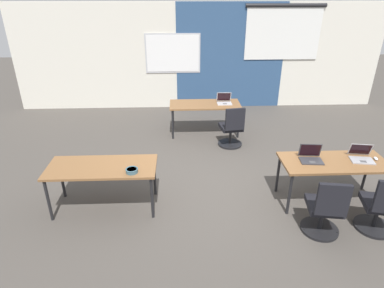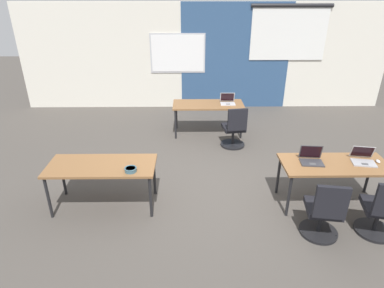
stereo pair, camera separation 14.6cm
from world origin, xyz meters
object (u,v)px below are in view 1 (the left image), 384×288
desk_near_left (102,170)px  chair_near_right_inner (325,211)px  chair_far_right (232,130)px  desk_near_right (334,165)px  laptop_near_right_end (361,156)px  laptop_near_right_inner (311,157)px  snack_bowl (132,170)px  laptop_far_right (224,101)px  chair_near_right_end (381,209)px  desk_far_center (205,106)px  mouse_near_right_end (376,158)px

desk_near_left → chair_near_right_inner: (3.09, -0.76, -0.28)m
chair_far_right → chair_near_right_inner: size_ratio=1.00×
desk_near_right → laptop_near_right_end: 0.44m
laptop_near_right_inner → snack_bowl: bearing=-168.7°
laptop_far_right → chair_near_right_inner: size_ratio=0.36×
laptop_near_right_end → chair_near_right_end: 0.88m
laptop_far_right → laptop_near_right_inner: bearing=-70.7°
laptop_near_right_inner → chair_near_right_inner: size_ratio=0.39×
laptop_near_right_end → desk_far_center: bearing=138.4°
desk_near_left → desk_near_right: same height
desk_near_left → chair_far_right: chair_far_right is taller
laptop_near_right_inner → mouse_near_right_end: bearing=4.3°
desk_near_right → desk_far_center: size_ratio=1.00×
desk_near_right → laptop_near_right_inner: (-0.36, 0.05, 0.11)m
mouse_near_right_end → chair_far_right: bearing=132.9°
chair_near_right_end → chair_near_right_inner: (-0.78, -0.01, 0.00)m
snack_bowl → chair_far_right: bearing=51.5°
desk_far_center → mouse_near_right_end: mouse_near_right_end is taller
chair_near_right_inner → snack_bowl: size_ratio=5.18×
chair_far_right → laptop_near_right_inner: bearing=105.5°
desk_far_center → laptop_far_right: laptop_far_right is taller
desk_near_right → chair_near_right_end: bearing=-63.8°
chair_near_right_inner → chair_far_right: bearing=-64.7°
desk_near_left → mouse_near_right_end: 4.15m
chair_far_right → laptop_near_right_inner: 2.22m
desk_near_left → laptop_far_right: (2.19, 2.82, 0.11)m
desk_near_left → snack_bowl: 0.52m
mouse_near_right_end → laptop_near_right_end: bearing=176.0°
desk_far_center → snack_bowl: (-1.28, -3.00, 0.10)m
laptop_far_right → chair_near_right_inner: laptop_far_right is taller
laptop_far_right → desk_near_left: bearing=-127.5°
desk_far_center → mouse_near_right_end: 3.67m
desk_far_center → desk_near_right: bearing=-58.0°
mouse_near_right_end → chair_near_right_inner: bearing=-143.3°
laptop_far_right → laptop_near_right_inner: size_ratio=0.93×
desk_near_right → laptop_near_right_end: laptop_near_right_end is taller
desk_far_center → laptop_far_right: bearing=3.0°
desk_far_center → snack_bowl: size_ratio=9.01×
desk_near_right → laptop_far_right: 3.11m
laptop_near_right_end → mouse_near_right_end: 0.23m
desk_near_right → desk_far_center: bearing=122.0°
mouse_near_right_end → chair_near_right_end: 0.90m
desk_near_right → snack_bowl: bearing=-176.2°
chair_near_right_inner → desk_near_left: bearing=-4.9°
desk_near_right → mouse_near_right_end: mouse_near_right_end is taller
mouse_near_right_end → laptop_far_right: size_ratio=0.33×
desk_near_left → chair_near_right_inner: 3.19m
desk_near_right → desk_far_center: 3.30m
desk_near_left → chair_near_right_end: size_ratio=1.74×
chair_near_right_inner → desk_far_center: bearing=-60.5°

